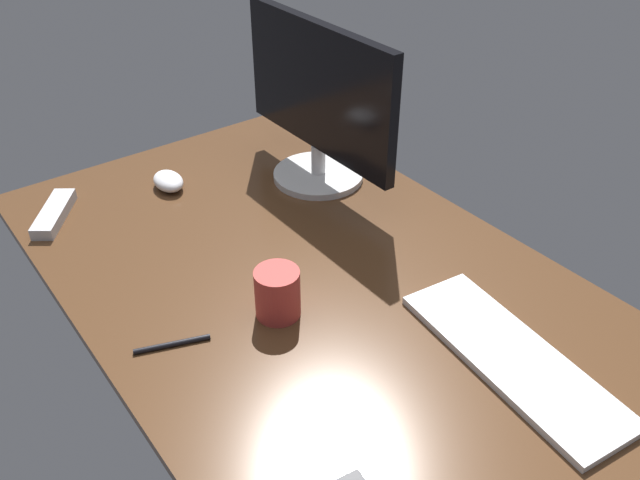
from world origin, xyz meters
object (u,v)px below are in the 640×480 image
at_px(keyboard, 513,358).
at_px(tv_remote, 54,214).
at_px(monitor, 318,104).
at_px(pen, 172,343).
at_px(coffee_mug, 278,293).
at_px(computer_mouse, 168,181).

relative_size(keyboard, tv_remote, 2.46).
bearing_deg(monitor, pen, -60.28).
relative_size(monitor, coffee_mug, 5.37).
bearing_deg(keyboard, computer_mouse, -160.16).
xyz_separation_m(monitor, pen, (0.31, -0.55, -0.19)).
relative_size(monitor, pen, 3.86).
height_order(coffee_mug, pen, coffee_mug).
xyz_separation_m(computer_mouse, tv_remote, (-0.03, -0.26, -0.01)).
bearing_deg(computer_mouse, coffee_mug, -0.50).
relative_size(tv_remote, pen, 1.33).
distance_m(keyboard, tv_remote, 1.00).
bearing_deg(keyboard, pen, -123.84).
xyz_separation_m(coffee_mug, pen, (-0.04, -0.19, -0.04)).
relative_size(keyboard, pen, 3.27).
bearing_deg(pen, coffee_mug, 8.08).
height_order(monitor, coffee_mug, monitor).
height_order(tv_remote, coffee_mug, coffee_mug).
height_order(monitor, computer_mouse, monitor).
relative_size(monitor, keyboard, 1.18).
distance_m(tv_remote, coffee_mug, 0.60).
distance_m(monitor, tv_remote, 0.63).
bearing_deg(computer_mouse, keyboard, 17.34).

